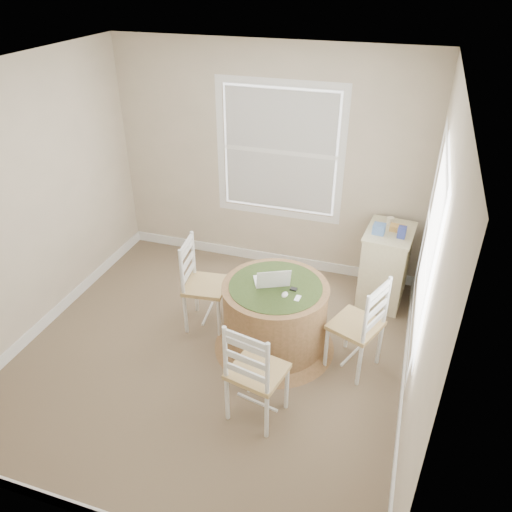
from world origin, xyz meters
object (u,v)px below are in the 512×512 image
(chair_left, at_px, (206,285))
(chair_near, at_px, (257,371))
(laptop, at_px, (272,281))
(corner_chest, at_px, (385,266))
(chair_right, at_px, (356,325))
(round_table, at_px, (275,314))

(chair_left, height_order, chair_near, same)
(laptop, xyz_separation_m, corner_chest, (0.96, 1.10, -0.31))
(chair_right, height_order, laptop, chair_right)
(chair_left, bearing_deg, corner_chest, -66.01)
(chair_near, xyz_separation_m, laptop, (-0.15, 0.89, 0.26))
(laptop, relative_size, corner_chest, 0.46)
(chair_right, bearing_deg, round_table, -70.11)
(chair_left, height_order, corner_chest, chair_left)
(chair_near, height_order, chair_right, same)
(chair_left, bearing_deg, chair_right, -103.15)
(round_table, height_order, chair_near, chair_near)
(round_table, relative_size, chair_right, 1.24)
(chair_near, height_order, corner_chest, chair_near)
(laptop, height_order, corner_chest, laptop)
(chair_left, distance_m, chair_near, 1.31)
(corner_chest, bearing_deg, chair_right, -92.22)
(round_table, distance_m, chair_near, 0.87)
(chair_left, bearing_deg, round_table, -106.63)
(laptop, bearing_deg, chair_left, -33.58)
(round_table, distance_m, chair_left, 0.77)
(chair_right, xyz_separation_m, laptop, (-0.81, 0.07, 0.26))
(corner_chest, bearing_deg, round_table, -123.75)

